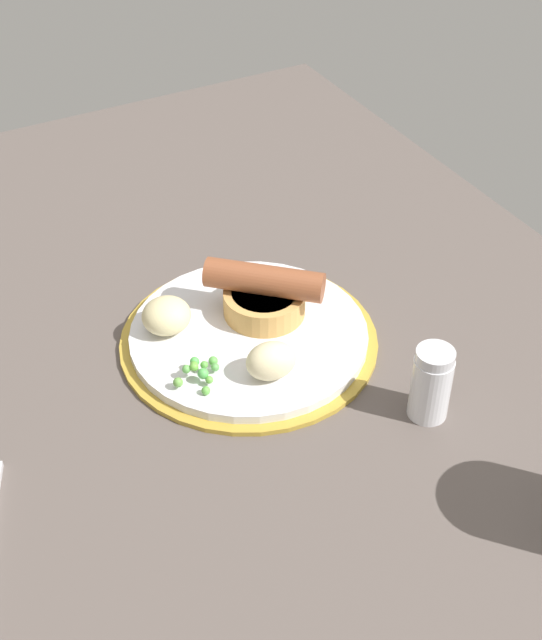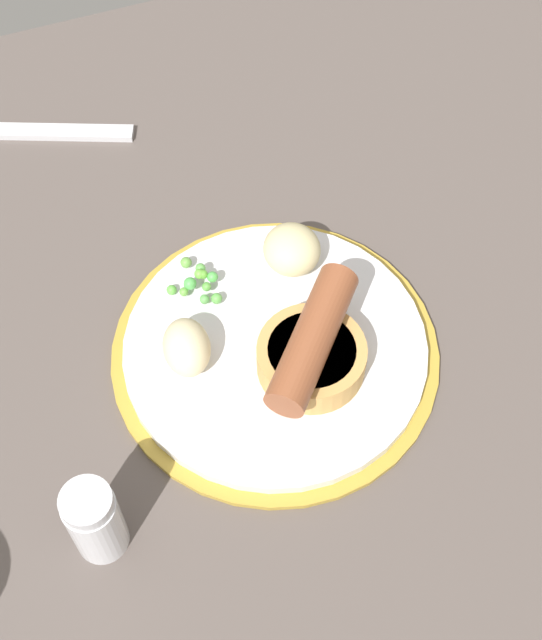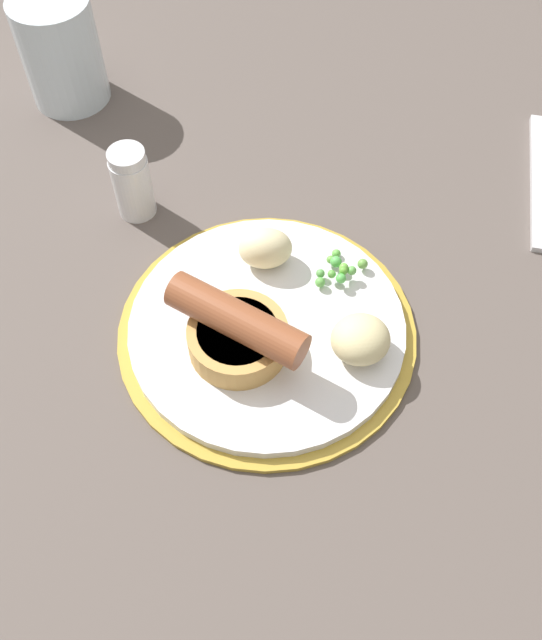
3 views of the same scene
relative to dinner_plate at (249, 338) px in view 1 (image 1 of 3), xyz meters
The scene contains 7 objects.
dining_table 3.99cm from the dinner_plate, 60.47° to the right, with size 110.00×80.00×3.00cm, color #564C47.
dinner_plate is the anchor object (origin of this frame).
sausage_pudding 4.44cm from the dinner_plate, 124.17° to the left, with size 9.74×10.39×5.40cm.
pea_pile 8.03cm from the dinner_plate, 61.17° to the right, with size 4.02×4.83×1.75cm.
potato_chunk_0 6.98cm from the dinner_plate, ahead, with size 4.56×3.44×3.52cm, color beige.
potato_chunk_1 8.10cm from the dinner_plate, 120.11° to the right, with size 4.43×4.67×3.40cm, color beige.
salt_shaker 18.57cm from the dinner_plate, 30.78° to the left, with size 3.49×3.49×7.13cm.
Camera 1 is at (55.92, -25.66, 58.83)cm, focal length 50.00 mm.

